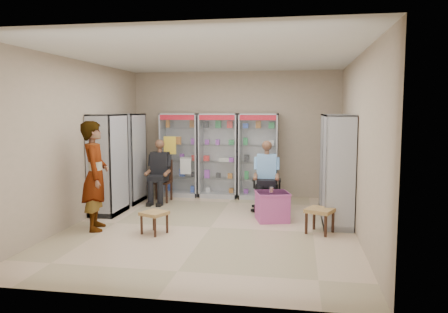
% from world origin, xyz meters
% --- Properties ---
extents(floor, '(6.00, 6.00, 0.00)m').
position_xyz_m(floor, '(0.00, 0.00, 0.00)').
color(floor, tan).
rests_on(floor, ground).
extents(room_shell, '(5.02, 6.02, 3.01)m').
position_xyz_m(room_shell, '(0.00, 0.00, 1.97)').
color(room_shell, tan).
rests_on(room_shell, ground).
extents(cabinet_back_left, '(0.90, 0.50, 2.00)m').
position_xyz_m(cabinet_back_left, '(-1.30, 2.73, 1.00)').
color(cabinet_back_left, '#A0A1A6').
rests_on(cabinet_back_left, floor).
extents(cabinet_back_mid, '(0.90, 0.50, 2.00)m').
position_xyz_m(cabinet_back_mid, '(-0.35, 2.73, 1.00)').
color(cabinet_back_mid, '#A2A3A9').
rests_on(cabinet_back_mid, floor).
extents(cabinet_back_right, '(0.90, 0.50, 2.00)m').
position_xyz_m(cabinet_back_right, '(0.60, 2.73, 1.00)').
color(cabinet_back_right, '#B2B5BA').
rests_on(cabinet_back_right, floor).
extents(cabinet_right_far, '(0.90, 0.50, 2.00)m').
position_xyz_m(cabinet_right_far, '(2.23, 1.60, 1.00)').
color(cabinet_right_far, silver).
rests_on(cabinet_right_far, floor).
extents(cabinet_right_near, '(0.90, 0.50, 2.00)m').
position_xyz_m(cabinet_right_near, '(2.23, 0.50, 1.00)').
color(cabinet_right_near, silver).
rests_on(cabinet_right_near, floor).
extents(cabinet_left_far, '(0.90, 0.50, 2.00)m').
position_xyz_m(cabinet_left_far, '(-2.23, 1.80, 1.00)').
color(cabinet_left_far, silver).
rests_on(cabinet_left_far, floor).
extents(cabinet_left_near, '(0.90, 0.50, 2.00)m').
position_xyz_m(cabinet_left_near, '(-2.23, 0.70, 1.00)').
color(cabinet_left_near, '#A8AAB0').
rests_on(cabinet_left_near, floor).
extents(wooden_chair, '(0.42, 0.42, 0.94)m').
position_xyz_m(wooden_chair, '(-1.55, 2.00, 0.47)').
color(wooden_chair, black).
rests_on(wooden_chair, floor).
extents(seated_customer, '(0.44, 0.60, 1.34)m').
position_xyz_m(seated_customer, '(-1.55, 1.95, 0.67)').
color(seated_customer, black).
rests_on(seated_customer, floor).
extents(office_chair, '(0.61, 0.61, 1.08)m').
position_xyz_m(office_chair, '(0.89, 1.48, 0.54)').
color(office_chair, black).
rests_on(office_chair, floor).
extents(seated_shopkeeper, '(0.48, 0.65, 1.37)m').
position_xyz_m(seated_shopkeeper, '(0.89, 1.43, 0.69)').
color(seated_shopkeeper, '#67A8CC').
rests_on(seated_shopkeeper, floor).
extents(pink_trunk, '(0.70, 0.68, 0.55)m').
position_xyz_m(pink_trunk, '(1.05, 0.67, 0.27)').
color(pink_trunk, '#BC4B9E').
rests_on(pink_trunk, floor).
extents(tea_glass, '(0.07, 0.07, 0.10)m').
position_xyz_m(tea_glass, '(1.04, 0.64, 0.60)').
color(tea_glass, '#631708').
rests_on(tea_glass, pink_trunk).
extents(woven_stool_a, '(0.56, 0.56, 0.43)m').
position_xyz_m(woven_stool_a, '(1.90, -0.03, 0.21)').
color(woven_stool_a, olive).
rests_on(woven_stool_a, floor).
extents(woven_stool_b, '(0.50, 0.50, 0.38)m').
position_xyz_m(woven_stool_b, '(-0.86, -0.53, 0.19)').
color(woven_stool_b, '#AF764A').
rests_on(woven_stool_b, floor).
extents(standing_man, '(0.66, 0.80, 1.90)m').
position_xyz_m(standing_man, '(-1.95, -0.44, 0.95)').
color(standing_man, gray).
rests_on(standing_man, floor).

